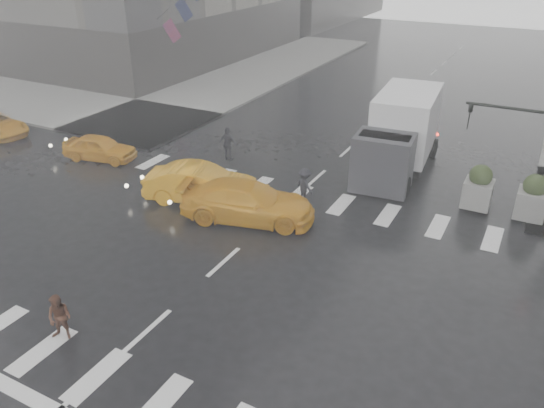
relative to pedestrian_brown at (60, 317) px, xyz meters
The scene contains 13 objects.
ground 5.71m from the pedestrian_brown, 70.68° to the left, with size 120.00×120.00×0.00m, color black.
sidewalk_nw 28.86m from the pedestrian_brown, 127.64° to the left, with size 35.00×35.00×0.15m, color slate.
road_markings 5.71m from the pedestrian_brown, 70.68° to the left, with size 18.00×48.00×0.01m, color silver, non-canonical shape.
planter_west 16.20m from the pedestrian_brown, 56.78° to the left, with size 1.10×1.10×1.80m.
planter_mid 17.38m from the pedestrian_brown, 51.25° to the left, with size 1.10×1.10×1.80m.
flag_cluster 27.70m from the pedestrian_brown, 118.97° to the left, with size 2.87×3.06×4.69m.
pedestrian_brown is the anchor object (origin of this frame).
pedestrian_far_a 13.63m from the pedestrian_brown, 102.30° to the left, with size 0.99×0.60×1.69m, color black.
pedestrian_far_b 11.13m from the pedestrian_brown, 77.60° to the left, with size 0.98×0.54×1.51m, color black.
taxi_front 13.50m from the pedestrian_brown, 129.66° to the left, with size 1.47×3.66×1.25m, color orange.
taxi_mid 9.07m from the pedestrian_brown, 99.54° to the left, with size 1.63×4.69×1.54m, color orange.
taxi_rear 8.51m from the pedestrian_brown, 82.87° to the left, with size 2.14×4.65×1.53m, color orange.
box_truck 16.69m from the pedestrian_brown, 72.97° to the left, with size 2.55×6.80×3.61m.
Camera 1 is at (8.68, -12.81, 10.08)m, focal length 35.00 mm.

